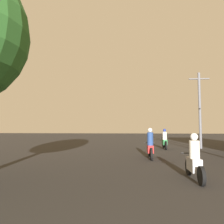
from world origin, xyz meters
TOP-DOWN VIEW (x-y plane):
  - motorcycle_silver at (1.29, 7.08)m, footprint 0.60×2.01m
  - motorcycle_red at (0.29, 11.80)m, footprint 0.60×2.02m
  - motorcycle_green at (1.84, 17.13)m, footprint 0.60×1.92m
  - utility_pole_far at (4.74, 17.73)m, footprint 1.60×0.20m

SIDE VIEW (x-z plane):
  - motorcycle_silver at x=1.29m, z-range -0.14..1.35m
  - motorcycle_green at x=1.84m, z-range -0.16..1.41m
  - motorcycle_red at x=0.29m, z-range -0.17..1.47m
  - utility_pole_far at x=4.74m, z-range 0.16..6.24m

